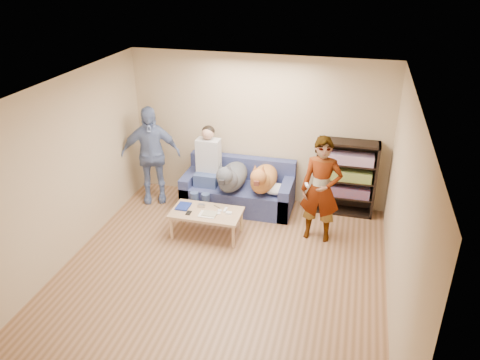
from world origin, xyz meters
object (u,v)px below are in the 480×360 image
(person_standing_right, at_px, (321,190))
(person_standing_left, at_px, (151,155))
(notebook_blue, at_px, (183,206))
(bookshelf, at_px, (346,176))
(person_seated, at_px, (207,165))
(dog_tan, at_px, (263,179))
(sofa, at_px, (239,191))
(coffee_table, at_px, (206,214))
(dog_gray, at_px, (231,177))
(camera_silver, at_px, (201,206))

(person_standing_right, distance_m, person_standing_left, 3.06)
(notebook_blue, relative_size, bookshelf, 0.20)
(person_seated, bearing_deg, dog_tan, -1.55)
(sofa, relative_size, coffee_table, 1.73)
(person_seated, distance_m, bookshelf, 2.36)
(dog_tan, bearing_deg, person_standing_left, -179.51)
(person_standing_right, bearing_deg, coffee_table, -165.52)
(dog_gray, distance_m, dog_tan, 0.53)
(camera_silver, relative_size, sofa, 0.06)
(person_standing_right, bearing_deg, dog_gray, 165.89)
(coffee_table, bearing_deg, camera_silver, 135.00)
(notebook_blue, bearing_deg, dog_gray, 52.96)
(sofa, bearing_deg, notebook_blue, -122.66)
(person_standing_right, bearing_deg, sofa, 156.90)
(dog_gray, bearing_deg, person_standing_left, 177.16)
(coffee_table, bearing_deg, dog_tan, 52.15)
(notebook_blue, bearing_deg, camera_silver, 14.04)
(person_standing_right, relative_size, sofa, 0.88)
(person_standing_left, distance_m, coffee_table, 1.66)
(person_standing_right, bearing_deg, camera_silver, -169.93)
(dog_gray, bearing_deg, dog_tan, 9.77)
(notebook_blue, height_order, dog_gray, dog_gray)
(person_seated, bearing_deg, notebook_blue, -97.53)
(person_seated, relative_size, coffee_table, 1.34)
(person_standing_right, xyz_separation_m, notebook_blue, (-2.11, -0.31, -0.41))
(camera_silver, xyz_separation_m, bookshelf, (2.17, 1.18, 0.23))
(person_standing_left, height_order, coffee_table, person_standing_left)
(dog_gray, bearing_deg, bookshelf, 14.34)
(notebook_blue, relative_size, camera_silver, 2.36)
(person_standing_left, height_order, person_seated, person_standing_left)
(person_standing_right, xyz_separation_m, dog_gray, (-1.53, 0.46, -0.18))
(camera_silver, distance_m, bookshelf, 2.48)
(notebook_blue, distance_m, sofa, 1.21)
(person_seated, bearing_deg, person_standing_right, -16.11)
(person_standing_right, distance_m, coffee_table, 1.81)
(coffee_table, relative_size, bookshelf, 0.85)
(sofa, xyz_separation_m, person_seated, (-0.53, -0.13, 0.49))
(coffee_table, bearing_deg, person_standing_left, 145.50)
(coffee_table, bearing_deg, notebook_blue, 172.87)
(bookshelf, bearing_deg, person_standing_right, -109.82)
(person_standing_right, bearing_deg, person_standing_left, 172.55)
(camera_silver, xyz_separation_m, dog_tan, (0.83, 0.79, 0.20))
(person_standing_left, xyz_separation_m, dog_tan, (2.01, 0.02, -0.23))
(camera_silver, distance_m, person_seated, 0.90)
(person_standing_left, distance_m, bookshelf, 3.38)
(notebook_blue, bearing_deg, person_seated, 82.47)
(sofa, bearing_deg, camera_silver, -111.40)
(sofa, height_order, coffee_table, sofa)
(notebook_blue, relative_size, dog_tan, 0.22)
(person_seated, height_order, bookshelf, person_seated)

